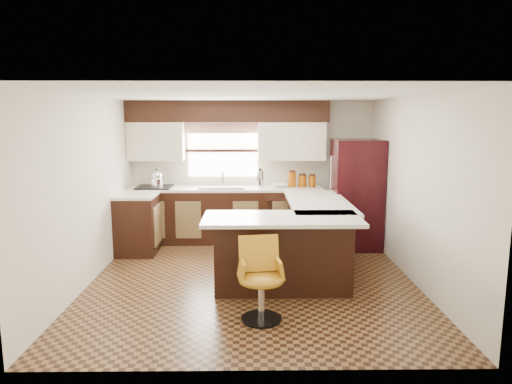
{
  "coord_description": "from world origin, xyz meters",
  "views": [
    {
      "loc": [
        -0.02,
        -5.77,
        2.13
      ],
      "look_at": [
        0.06,
        0.45,
        1.1
      ],
      "focal_mm": 32.0,
      "sensor_mm": 36.0,
      "label": 1
    }
  ],
  "objects_px": {
    "peninsula_long": "(314,234)",
    "bar_chair": "(261,280)",
    "refrigerator": "(356,194)",
    "peninsula_return": "(283,254)"
  },
  "relations": [
    {
      "from": "bar_chair",
      "to": "peninsula_return",
      "type": "bearing_deg",
      "value": 64.2
    },
    {
      "from": "peninsula_long",
      "to": "peninsula_return",
      "type": "relative_size",
      "value": 1.18
    },
    {
      "from": "peninsula_long",
      "to": "refrigerator",
      "type": "height_order",
      "value": "refrigerator"
    },
    {
      "from": "peninsula_long",
      "to": "peninsula_return",
      "type": "bearing_deg",
      "value": -118.3
    },
    {
      "from": "peninsula_long",
      "to": "refrigerator",
      "type": "bearing_deg",
      "value": 48.26
    },
    {
      "from": "bar_chair",
      "to": "peninsula_long",
      "type": "bearing_deg",
      "value": 58.48
    },
    {
      "from": "peninsula_long",
      "to": "peninsula_return",
      "type": "xyz_separation_m",
      "value": [
        -0.53,
        -0.97,
        0.0
      ]
    },
    {
      "from": "peninsula_long",
      "to": "bar_chair",
      "type": "xyz_separation_m",
      "value": [
        -0.81,
        -1.85,
        -0.01
      ]
    },
    {
      "from": "peninsula_return",
      "to": "bar_chair",
      "type": "xyz_separation_m",
      "value": [
        -0.28,
        -0.88,
        -0.01
      ]
    },
    {
      "from": "peninsula_long",
      "to": "peninsula_return",
      "type": "height_order",
      "value": "same"
    }
  ]
}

